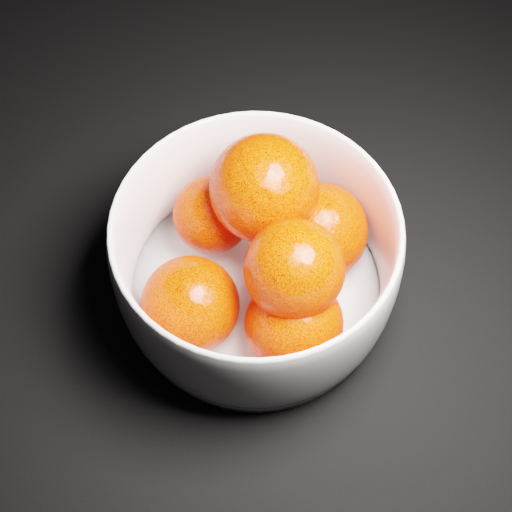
# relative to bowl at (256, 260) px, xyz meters

# --- Properties ---
(bowl) EXTENTS (0.25, 0.25, 0.12)m
(bowl) POSITION_rel_bowl_xyz_m (0.00, 0.00, 0.00)
(bowl) COLOR silver
(bowl) RESTS_ON ground
(orange_pile) EXTENTS (0.18, 0.19, 0.14)m
(orange_pile) POSITION_rel_bowl_xyz_m (0.01, 0.00, 0.01)
(orange_pile) COLOR #FF2904
(orange_pile) RESTS_ON bowl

